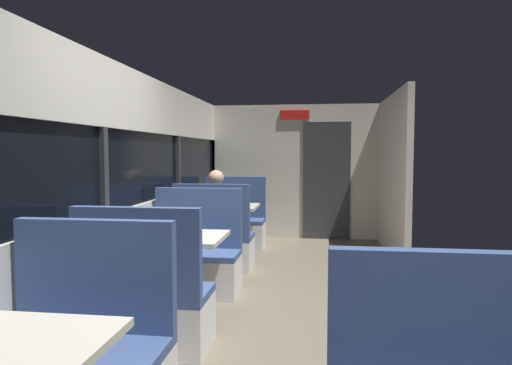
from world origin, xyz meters
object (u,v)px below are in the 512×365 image
(dining_table_far_window, at_px, (225,212))
(bench_near_window_facing_entry, at_px, (82,364))
(seated_passenger, at_px, (216,227))
(bench_mid_window_facing_entry, at_px, (195,262))
(bench_mid_window_facing_end, at_px, (146,306))
(dining_table_mid_window, at_px, (174,246))
(bench_far_window_facing_end, at_px, (214,244))
(bench_far_window_facing_entry, at_px, (234,226))

(dining_table_far_window, bearing_deg, bench_near_window_facing_entry, -90.00)
(bench_near_window_facing_entry, xyz_separation_m, seated_passenger, (0.00, 3.34, 0.21))
(bench_mid_window_facing_entry, bearing_deg, bench_mid_window_facing_end, -90.00)
(bench_mid_window_facing_entry, xyz_separation_m, seated_passenger, (0.00, 1.01, 0.21))
(dining_table_mid_window, height_order, dining_table_far_window, same)
(bench_mid_window_facing_end, bearing_deg, bench_far_window_facing_end, 90.00)
(dining_table_mid_window, distance_m, seated_passenger, 1.71)
(bench_mid_window_facing_end, distance_m, bench_far_window_facing_end, 2.33)
(bench_near_window_facing_entry, distance_m, bench_mid_window_facing_end, 0.94)
(bench_mid_window_facing_entry, xyz_separation_m, dining_table_far_window, (0.00, 1.64, 0.31))
(bench_far_window_facing_end, xyz_separation_m, seated_passenger, (0.00, 0.07, 0.21))
(bench_mid_window_facing_entry, height_order, dining_table_far_window, bench_mid_window_facing_entry)
(bench_far_window_facing_end, distance_m, bench_far_window_facing_entry, 1.40)
(dining_table_far_window, relative_size, bench_far_window_facing_entry, 0.82)
(bench_far_window_facing_end, bearing_deg, seated_passenger, 90.00)
(bench_mid_window_facing_end, distance_m, bench_far_window_facing_entry, 3.73)
(dining_table_far_window, relative_size, seated_passenger, 0.71)
(bench_near_window_facing_entry, xyz_separation_m, bench_far_window_facing_entry, (0.00, 4.67, 0.00))
(dining_table_mid_window, bearing_deg, bench_mid_window_facing_end, -90.00)
(dining_table_far_window, bearing_deg, bench_far_window_facing_end, -90.00)
(dining_table_far_window, distance_m, seated_passenger, 0.64)
(bench_far_window_facing_end, bearing_deg, dining_table_mid_window, -90.00)
(dining_table_far_window, bearing_deg, dining_table_mid_window, -90.00)
(bench_far_window_facing_entry, bearing_deg, bench_near_window_facing_entry, -90.00)
(seated_passenger, bearing_deg, bench_mid_window_facing_entry, -90.00)
(dining_table_mid_window, xyz_separation_m, bench_far_window_facing_end, (0.00, 1.64, -0.31))
(bench_mid_window_facing_entry, distance_m, bench_far_window_facing_end, 0.94)
(bench_mid_window_facing_end, height_order, dining_table_far_window, bench_mid_window_facing_end)
(bench_mid_window_facing_end, bearing_deg, seated_passenger, 90.00)
(dining_table_far_window, xyz_separation_m, bench_far_window_facing_entry, (0.00, 0.70, -0.31))
(bench_mid_window_facing_end, bearing_deg, bench_mid_window_facing_entry, 90.00)
(dining_table_mid_window, relative_size, bench_mid_window_facing_entry, 0.82)
(bench_mid_window_facing_entry, bearing_deg, seated_passenger, 90.00)
(bench_mid_window_facing_end, bearing_deg, dining_table_mid_window, 90.00)
(dining_table_far_window, distance_m, bench_far_window_facing_end, 0.77)
(bench_far_window_facing_end, xyz_separation_m, bench_far_window_facing_entry, (0.00, 1.40, 0.00))
(bench_mid_window_facing_end, distance_m, seated_passenger, 2.42)
(dining_table_far_window, bearing_deg, bench_mid_window_facing_entry, -90.00)
(bench_mid_window_facing_end, bearing_deg, bench_near_window_facing_entry, -90.00)
(bench_mid_window_facing_end, relative_size, bench_mid_window_facing_entry, 1.00)
(bench_far_window_facing_end, bearing_deg, bench_near_window_facing_entry, -90.00)
(bench_far_window_facing_entry, height_order, seated_passenger, seated_passenger)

